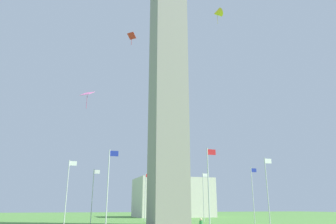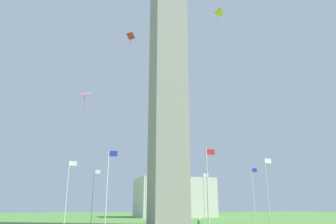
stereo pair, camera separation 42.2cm
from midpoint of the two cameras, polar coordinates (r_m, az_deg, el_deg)
name	(u,v)px [view 1 (the left image)]	position (r m, az deg, el deg)	size (l,w,h in m)	color
obelisk_monument	(168,74)	(54.83, -0.22, 6.95)	(5.43, 5.43, 49.40)	gray
flagpole_n	(253,193)	(56.54, 14.86, -13.87)	(1.12, 0.14, 9.16)	silver
flagpole_ne	(204,195)	(63.86, 6.25, -14.58)	(1.12, 0.14, 9.16)	silver
flagpole_e	(146,195)	(64.66, -4.27, -14.65)	(1.12, 0.14, 9.16)	silver
flagpole_se	(93,193)	(58.70, -13.62, -14.04)	(1.12, 0.14, 9.16)	silver
flagpole_s	(67,190)	(47.99, -17.95, -13.20)	(1.12, 0.14, 9.16)	silver
flagpole_sw	(108,186)	(37.71, -11.05, -12.92)	(1.12, 0.14, 9.16)	silver
flagpole_w	(209,185)	(36.31, 7.04, -12.97)	(1.12, 0.14, 9.16)	silver
flagpole_nw	(268,189)	(45.32, 17.24, -13.09)	(1.12, 0.14, 9.16)	silver
kite_pink_diamond	(87,94)	(26.96, -14.78, 3.13)	(1.22, 1.20, 1.56)	pink
kite_yellow_delta	(217,13)	(51.40, 8.63, 17.22)	(1.80, 1.53, 2.77)	yellow
kite_red_diamond	(132,36)	(41.94, -6.87, 13.41)	(1.22, 1.21, 1.58)	red
distant_building	(173,198)	(92.04, 0.68, -15.16)	(20.52, 13.99, 10.44)	beige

